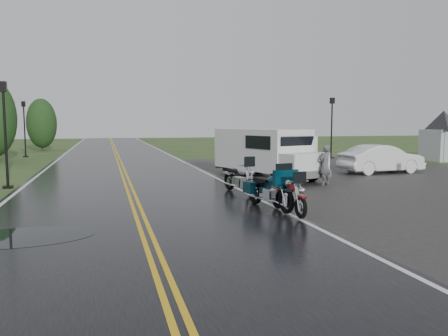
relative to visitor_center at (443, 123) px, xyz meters
name	(u,v)px	position (x,y,z in m)	size (l,w,h in m)	color
ground	(140,217)	(-20.00, -12.00, -2.40)	(120.00, 120.00, 0.00)	#2D471E
road	(124,173)	(-20.00, -2.00, -2.38)	(8.00, 100.00, 0.04)	black
parking_pad	(388,179)	(-9.00, -7.00, -2.38)	(14.00, 24.00, 0.03)	black
visitor_center	(443,123)	(0.00, 0.00, 0.00)	(16.00, 10.00, 4.80)	#A8AAAD
motorcycle_red	(301,198)	(-16.19, -13.50, -1.82)	(0.71, 1.95, 1.15)	#630F0B
motorcycle_teal	(286,191)	(-16.30, -12.85, -1.74)	(0.81, 2.24, 1.32)	#052C3B
motorcycle_silver	(251,179)	(-16.32, -10.06, -1.77)	(0.78, 2.14, 1.27)	#B3B5BC
van_white	(280,157)	(-14.30, -7.60, -1.30)	(2.10, 5.60, 2.20)	silver
person_at_van	(325,166)	(-12.69, -8.20, -1.62)	(0.57, 0.37, 1.56)	#505156
sedan_white	(381,160)	(-8.07, -5.16, -1.72)	(1.43, 4.10, 1.35)	silver
lamp_post_near_left	(5,135)	(-24.34, -5.63, -0.42)	(0.34, 0.34, 3.97)	black
lamp_post_far_left	(25,129)	(-26.25, 10.12, -0.42)	(0.34, 0.34, 3.97)	black
lamp_post_far_right	(332,128)	(-6.01, 3.38, -0.32)	(0.36, 0.36, 4.15)	black
tree_left_far	(42,129)	(-26.03, 17.14, -0.48)	(2.50, 2.50, 3.84)	#1E3D19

